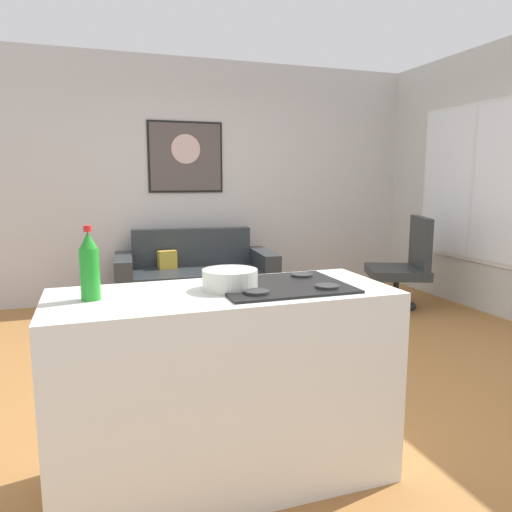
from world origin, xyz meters
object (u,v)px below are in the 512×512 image
(wall_painting, at_px, (186,157))
(coffee_table, at_px, (217,299))
(mixing_bowl, at_px, (230,280))
(couch, at_px, (196,281))
(armchair, at_px, (405,265))
(soda_bottle, at_px, (89,267))

(wall_painting, bearing_deg, coffee_table, -92.41)
(mixing_bowl, relative_size, wall_painting, 0.29)
(couch, bearing_deg, armchair, -19.03)
(armchair, bearing_deg, soda_bottle, -144.45)
(armchair, distance_m, soda_bottle, 4.07)
(couch, distance_m, wall_painting, 1.48)
(armchair, relative_size, soda_bottle, 3.23)
(armchair, xyz_separation_m, wall_painting, (-2.17, 1.30, 1.19))
(coffee_table, distance_m, mixing_bowl, 2.08)
(soda_bottle, relative_size, mixing_bowl, 1.22)
(soda_bottle, distance_m, wall_painting, 3.85)
(armchair, bearing_deg, coffee_table, -169.94)
(soda_bottle, bearing_deg, mixing_bowl, -0.34)
(armchair, height_order, mixing_bowl, mixing_bowl)
(mixing_bowl, bearing_deg, couch, 81.30)
(coffee_table, xyz_separation_m, soda_bottle, (-1.03, -1.94, 0.69))
(armchair, xyz_separation_m, soda_bottle, (-3.27, -2.34, 0.58))
(couch, bearing_deg, wall_painting, 87.61)
(coffee_table, relative_size, mixing_bowl, 3.83)
(mixing_bowl, bearing_deg, armchair, 41.29)
(coffee_table, height_order, wall_painting, wall_painting)
(wall_painting, bearing_deg, couch, -92.39)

